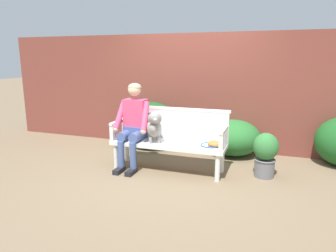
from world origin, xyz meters
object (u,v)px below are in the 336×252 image
at_px(baseball_glove, 215,144).
at_px(tennis_racket, 211,145).
at_px(potted_plant, 265,153).
at_px(garden_bench, 168,146).
at_px(dog_on_bench, 154,127).
at_px(person_seated, 134,122).

bearing_deg(baseball_glove, tennis_racket, 133.82).
bearing_deg(potted_plant, garden_bench, -171.15).
distance_m(dog_on_bench, tennis_racket, 0.88).
bearing_deg(baseball_glove, person_seated, 178.70).
distance_m(dog_on_bench, baseball_glove, 0.93).
height_order(person_seated, dog_on_bench, person_seated).
bearing_deg(person_seated, garden_bench, 1.14).
height_order(person_seated, potted_plant, person_seated).
distance_m(person_seated, potted_plant, 2.02).
distance_m(person_seated, baseball_glove, 1.30).
bearing_deg(potted_plant, dog_on_bench, -169.56).
bearing_deg(dog_on_bench, baseball_glove, 3.42).
xyz_separation_m(person_seated, tennis_racket, (1.21, 0.06, -0.26)).
xyz_separation_m(garden_bench, dog_on_bench, (-0.19, -0.08, 0.30)).
bearing_deg(garden_bench, tennis_racket, 4.23).
relative_size(dog_on_bench, potted_plant, 0.74).
bearing_deg(person_seated, baseball_glove, -0.44).
relative_size(dog_on_bench, tennis_racket, 0.84).
bearing_deg(dog_on_bench, tennis_racket, 8.35).
distance_m(garden_bench, person_seated, 0.65).
relative_size(garden_bench, baseball_glove, 7.95).
relative_size(tennis_racket, baseball_glove, 2.63).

